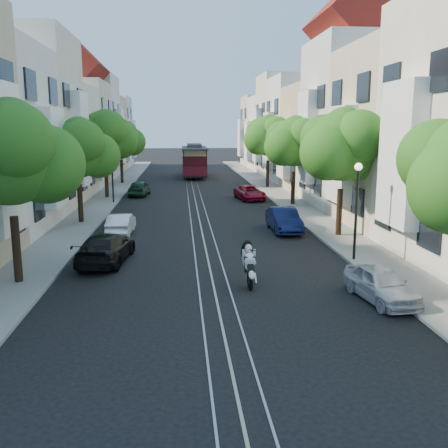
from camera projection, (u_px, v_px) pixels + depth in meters
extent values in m
plane|color=black|center=(194.00, 193.00, 44.61)|extent=(200.00, 200.00, 0.00)
cube|color=gray|center=(274.00, 191.00, 45.22)|extent=(2.50, 80.00, 0.12)
cube|color=gray|center=(111.00, 193.00, 43.98)|extent=(2.50, 80.00, 0.12)
cube|color=gray|center=(188.00, 193.00, 44.56)|extent=(0.06, 80.00, 0.02)
cube|color=gray|center=(194.00, 193.00, 44.61)|extent=(0.06, 80.00, 0.02)
cube|color=gray|center=(200.00, 193.00, 44.66)|extent=(0.06, 80.00, 0.02)
cube|color=tan|center=(194.00, 193.00, 44.61)|extent=(0.08, 80.00, 0.01)
cube|color=white|center=(403.00, 155.00, 20.96)|extent=(0.90, 3.04, 6.05)
cube|color=beige|center=(406.00, 140.00, 29.03)|extent=(7.00, 8.00, 10.00)
cube|color=white|center=(342.00, 155.00, 28.86)|extent=(0.90, 3.04, 5.50)
cube|color=silver|center=(359.00, 124.00, 36.67)|extent=(7.00, 8.00, 12.00)
cube|color=white|center=(308.00, 137.00, 36.53)|extent=(0.90, 3.04, 6.60)
cube|color=#C6B28C|center=(327.00, 142.00, 44.78)|extent=(7.00, 8.00, 9.00)
cube|color=white|center=(285.00, 150.00, 44.59)|extent=(0.90, 3.04, 4.95)
cube|color=white|center=(305.00, 132.00, 52.46)|extent=(7.00, 8.00, 10.50)
cube|color=white|center=(269.00, 140.00, 52.30)|extent=(0.90, 3.04, 5.78)
cube|color=beige|center=(289.00, 127.00, 60.19)|extent=(7.00, 8.00, 11.50)
cube|color=white|center=(258.00, 135.00, 60.04)|extent=(0.90, 3.04, 6.32)
cube|color=silver|center=(276.00, 135.00, 68.20)|extent=(7.00, 8.00, 9.50)
cube|color=white|center=(249.00, 141.00, 68.02)|extent=(0.90, 3.04, 5.23)
cube|color=beige|center=(266.00, 132.00, 75.98)|extent=(7.00, 8.00, 10.00)
cube|color=white|center=(242.00, 138.00, 75.81)|extent=(0.90, 3.04, 5.50)
cube|color=white|center=(0.00, 159.00, 19.58)|extent=(0.90, 3.04, 5.93)
cube|color=white|center=(52.00, 157.00, 27.48)|extent=(0.90, 3.04, 5.39)
cube|color=beige|center=(23.00, 125.00, 34.65)|extent=(7.00, 8.00, 11.76)
cube|color=white|center=(80.00, 139.00, 35.15)|extent=(0.90, 3.04, 6.47)
cube|color=silver|center=(53.00, 143.00, 42.75)|extent=(7.00, 8.00, 8.82)
cube|color=white|center=(99.00, 151.00, 43.21)|extent=(0.90, 3.04, 4.85)
cube|color=beige|center=(72.00, 134.00, 50.43)|extent=(7.00, 8.00, 10.29)
cube|color=white|center=(111.00, 142.00, 50.91)|extent=(0.90, 3.04, 5.66)
cube|color=silver|center=(87.00, 128.00, 58.16)|extent=(7.00, 8.00, 11.27)
cube|color=white|center=(120.00, 136.00, 58.66)|extent=(0.90, 3.04, 6.20)
cube|color=#C6B28C|center=(98.00, 136.00, 66.18)|extent=(7.00, 8.00, 9.31)
cube|color=white|center=(127.00, 141.00, 66.64)|extent=(0.90, 3.04, 5.12)
cube|color=white|center=(107.00, 133.00, 73.95)|extent=(7.00, 8.00, 9.80)
cube|color=white|center=(133.00, 139.00, 74.43)|extent=(0.90, 3.04, 5.39)
cylinder|color=black|center=(339.00, 212.00, 26.39)|extent=(0.30, 0.30, 2.45)
sphere|color=#1A5715|center=(342.00, 146.00, 25.73)|extent=(3.64, 3.64, 3.64)
sphere|color=#1A5715|center=(359.00, 153.00, 26.39)|extent=(2.91, 2.91, 2.91)
sphere|color=#1A5715|center=(328.00, 152.00, 25.02)|extent=(2.84, 2.84, 2.84)
sphere|color=#1A5715|center=(344.00, 128.00, 25.66)|extent=(2.18, 2.18, 2.18)
cylinder|color=black|center=(293.00, 188.00, 37.15)|extent=(0.30, 0.30, 2.38)
sphere|color=#1A5715|center=(294.00, 142.00, 36.51)|extent=(3.54, 3.54, 3.54)
sphere|color=#1A5715|center=(307.00, 147.00, 37.17)|extent=(2.83, 2.83, 2.83)
sphere|color=#1A5715|center=(283.00, 147.00, 35.80)|extent=(2.76, 2.76, 2.76)
sphere|color=#1A5715|center=(296.00, 130.00, 36.45)|extent=(2.12, 2.12, 2.12)
cylinder|color=black|center=(268.00, 174.00, 47.90)|extent=(0.30, 0.30, 2.52)
sphere|color=#1A5715|center=(268.00, 136.00, 47.22)|extent=(3.74, 3.74, 3.74)
sphere|color=#1A5715|center=(279.00, 140.00, 47.88)|extent=(3.00, 3.00, 3.00)
sphere|color=#1A5715|center=(259.00, 139.00, 46.51)|extent=(2.92, 2.92, 2.92)
sphere|color=#1A5715|center=(269.00, 126.00, 47.15)|extent=(2.25, 2.25, 2.25)
cylinder|color=black|center=(17.00, 249.00, 18.31)|extent=(0.30, 0.30, 2.45)
sphere|color=#1A5715|center=(9.00, 154.00, 17.65)|extent=(3.64, 3.64, 3.64)
sphere|color=#1A5715|center=(45.00, 164.00, 18.31)|extent=(2.91, 2.91, 2.91)
sphere|color=#1A5715|center=(11.00, 128.00, 17.59)|extent=(2.18, 2.18, 2.18)
cylinder|color=black|center=(80.00, 203.00, 30.07)|extent=(0.30, 0.30, 2.27)
sphere|color=#1A5715|center=(77.00, 149.00, 29.45)|extent=(3.38, 3.38, 3.38)
sphere|color=#1A5715|center=(98.00, 156.00, 30.11)|extent=(2.70, 2.70, 2.70)
sphere|color=#1A5715|center=(58.00, 155.00, 28.74)|extent=(2.64, 2.64, 2.64)
sphere|color=#1A5715|center=(79.00, 134.00, 29.39)|extent=(2.03, 2.03, 2.03)
cylinder|color=black|center=(106.00, 181.00, 40.79)|extent=(0.30, 0.30, 2.62)
sphere|color=#1A5715|center=(104.00, 135.00, 40.08)|extent=(3.90, 3.90, 3.90)
sphere|color=#1A5715|center=(119.00, 140.00, 40.74)|extent=(3.12, 3.12, 3.12)
sphere|color=#1A5715|center=(91.00, 139.00, 39.38)|extent=(3.04, 3.04, 3.04)
sphere|color=#1A5715|center=(105.00, 124.00, 40.02)|extent=(2.34, 2.34, 2.34)
cylinder|color=black|center=(122.00, 171.00, 51.57)|extent=(0.30, 0.30, 2.38)
sphere|color=#1A5715|center=(121.00, 138.00, 50.93)|extent=(3.54, 3.54, 3.54)
sphere|color=#1A5715|center=(132.00, 142.00, 51.59)|extent=(2.83, 2.83, 2.83)
sphere|color=#1A5715|center=(110.00, 141.00, 50.22)|extent=(2.76, 2.76, 2.76)
sphere|color=#1A5715|center=(121.00, 129.00, 50.87)|extent=(2.12, 2.12, 2.12)
cylinder|color=black|center=(356.00, 214.00, 21.27)|extent=(0.12, 0.12, 4.00)
sphere|color=#FFF2CC|center=(358.00, 167.00, 20.89)|extent=(0.32, 0.32, 0.32)
cylinder|color=black|center=(112.00, 176.00, 37.80)|extent=(0.12, 0.12, 4.00)
sphere|color=#FFF2CC|center=(111.00, 149.00, 37.42)|extent=(0.32, 0.32, 0.32)
torus|color=black|center=(250.00, 280.00, 17.99)|extent=(0.17, 0.78, 0.78)
torus|color=black|center=(247.00, 250.00, 18.97)|extent=(0.56, 0.68, 0.76)
ellipsoid|color=silver|center=(249.00, 261.00, 18.38)|extent=(0.47, 1.07, 0.98)
ellipsoid|color=silver|center=(250.00, 258.00, 18.07)|extent=(0.39, 0.59, 0.55)
cube|color=black|center=(251.00, 268.00, 17.73)|extent=(0.23, 0.53, 0.43)
cube|color=silver|center=(250.00, 260.00, 18.05)|extent=(0.35, 0.57, 0.21)
sphere|color=black|center=(249.00, 256.00, 18.37)|extent=(0.27, 0.27, 0.27)
cube|color=black|center=(194.00, 173.00, 58.85)|extent=(2.70, 9.20, 0.34)
cube|color=#4C0C17|center=(194.00, 161.00, 58.59)|extent=(2.79, 5.75, 2.75)
cube|color=beige|center=(194.00, 152.00, 58.39)|extent=(2.85, 5.81, 0.69)
cube|color=#2D2D30|center=(194.00, 148.00, 58.30)|extent=(2.93, 9.20, 0.21)
cube|color=#2D2D30|center=(194.00, 146.00, 58.25)|extent=(1.64, 5.17, 0.40)
imported|color=#B7BAC4|center=(381.00, 284.00, 16.70)|extent=(1.83, 3.58, 1.17)
imported|color=#0D1543|center=(284.00, 220.00, 27.93)|extent=(1.46, 4.04, 1.32)
imported|color=maroon|center=(250.00, 193.00, 40.24)|extent=(2.39, 4.31, 1.14)
imported|color=black|center=(106.00, 248.00, 21.40)|extent=(2.34, 4.66, 1.30)
imported|color=white|center=(121.00, 224.00, 27.26)|extent=(1.31, 3.49, 1.14)
imported|color=#163720|center=(139.00, 188.00, 42.54)|extent=(1.85, 3.94, 1.30)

